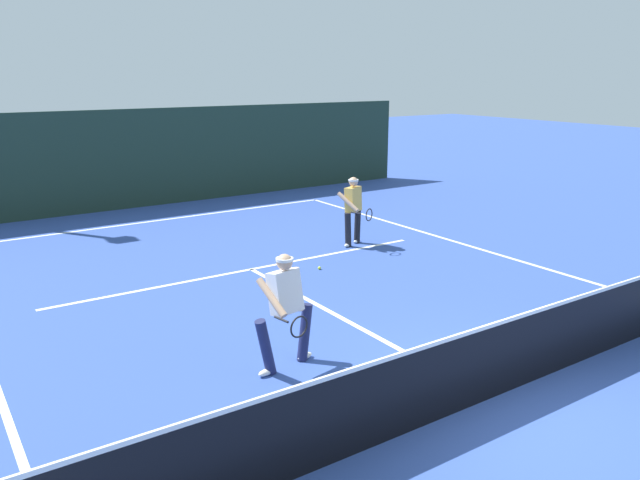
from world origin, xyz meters
TOP-DOWN VIEW (x-y plane):
  - ground_plane at (0.00, 0.00)m, footprint 80.00×80.00m
  - court_line_baseline_far at (0.00, 11.76)m, footprint 10.24×0.10m
  - court_line_service at (0.00, 6.40)m, footprint 8.35×0.10m
  - court_line_centre at (0.00, 3.20)m, footprint 0.10×6.40m
  - tennis_net at (0.00, 0.00)m, footprint 11.22×0.09m
  - player_near at (-1.69, 2.16)m, footprint 1.01×0.91m
  - player_far at (2.90, 6.76)m, footprint 0.71×0.92m
  - tennis_ball at (1.17, 5.60)m, footprint 0.07×0.07m
  - back_fence_windscreen at (0.00, 13.86)m, footprint 19.64×0.12m

SIDE VIEW (x-z plane):
  - ground_plane at x=0.00m, z-range 0.00..0.00m
  - court_line_baseline_far at x=0.00m, z-range 0.00..0.01m
  - court_line_service at x=0.00m, z-range 0.00..0.01m
  - court_line_centre at x=0.00m, z-range 0.00..0.01m
  - tennis_ball at x=1.17m, z-range 0.00..0.07m
  - tennis_net at x=0.00m, z-range -0.02..1.07m
  - player_far at x=2.90m, z-range 0.08..1.71m
  - player_near at x=-1.69m, z-range 0.08..1.72m
  - back_fence_windscreen at x=0.00m, z-range 0.00..2.93m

